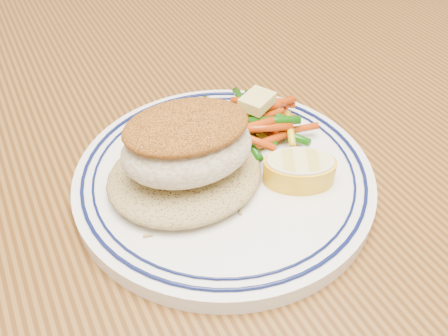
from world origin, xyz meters
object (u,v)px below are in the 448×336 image
fish_fillet (187,143)px  vegetable_pile (256,122)px  dining_table (202,226)px  lemon_wedge (299,169)px  rice_pilaf (185,172)px  plate (224,177)px

fish_fillet → vegetable_pile: (0.08, 0.03, -0.03)m
dining_table → vegetable_pile: size_ratio=14.14×
dining_table → lemon_wedge: size_ratio=20.37×
rice_pilaf → dining_table: bearing=52.8°
vegetable_pile → lemon_wedge: 0.07m
vegetable_pile → lemon_wedge: (0.00, -0.07, -0.00)m
vegetable_pile → plate: bearing=-145.9°
fish_fillet → lemon_wedge: (0.08, -0.04, -0.03)m
dining_table → lemon_wedge: (0.05, -0.08, 0.12)m
plate → dining_table: bearing=93.1°
dining_table → plate: 0.12m
vegetable_pile → lemon_wedge: vegetable_pile is taller
fish_fillet → rice_pilaf: bearing=122.4°
dining_table → rice_pilaf: 0.13m
dining_table → vegetable_pile: 0.14m
plate → lemon_wedge: 0.06m
dining_table → fish_fillet: fish_fillet is taller
plate → vegetable_pile: 0.06m
rice_pilaf → vegetable_pile: 0.09m
dining_table → plate: bearing=-86.9°
lemon_wedge → dining_table: bearing=122.6°
fish_fillet → vegetable_pile: fish_fillet is taller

